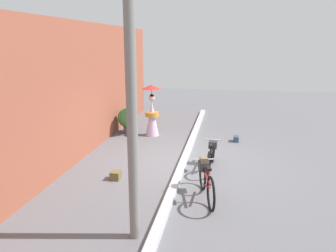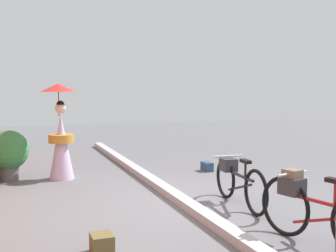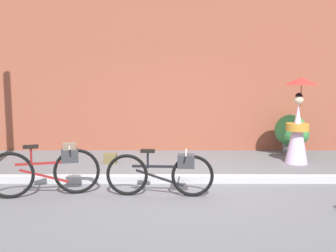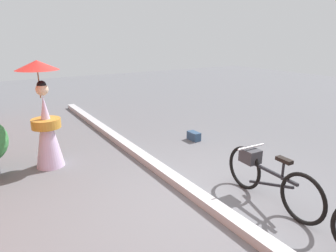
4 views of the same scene
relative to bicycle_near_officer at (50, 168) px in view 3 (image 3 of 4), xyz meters
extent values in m
plane|color=slate|center=(2.10, 0.75, -0.44)|extent=(30.00, 30.00, 0.00)
cube|color=brown|center=(2.10, 3.93, 1.52)|extent=(14.00, 0.40, 3.91)
cube|color=#B2B2B7|center=(2.10, 0.75, -0.38)|extent=(14.00, 0.20, 0.12)
torus|color=black|center=(0.40, 0.10, -0.08)|extent=(0.72, 0.23, 0.73)
torus|color=black|center=(-0.56, -0.14, -0.08)|extent=(0.72, 0.23, 0.73)
cube|color=maroon|center=(-0.08, -0.02, 0.08)|extent=(0.82, 0.24, 0.04)
cube|color=maroon|center=(-0.08, -0.02, -0.12)|extent=(0.71, 0.21, 0.26)
cylinder|color=maroon|center=(-0.26, -0.06, 0.20)|extent=(0.03, 0.03, 0.30)
cube|color=black|center=(-0.26, -0.06, 0.35)|extent=(0.24, 0.14, 0.05)
cylinder|color=silver|center=(0.30, 0.08, 0.34)|extent=(0.15, 0.47, 0.03)
cube|color=#333338|center=(0.30, 0.08, 0.19)|extent=(0.31, 0.28, 0.20)
cube|color=#72604C|center=(0.30, 0.08, 0.32)|extent=(0.23, 0.20, 0.14)
torus|color=black|center=(2.23, -0.05, -0.11)|extent=(0.66, 0.09, 0.66)
torus|color=black|center=(1.21, 0.01, -0.11)|extent=(0.66, 0.09, 0.66)
cube|color=black|center=(1.72, -0.02, 0.03)|extent=(0.86, 0.09, 0.04)
cube|color=black|center=(1.72, -0.02, -0.15)|extent=(0.75, 0.08, 0.27)
cylinder|color=black|center=(1.54, -0.01, 0.14)|extent=(0.03, 0.03, 0.27)
cube|color=black|center=(1.54, -0.01, 0.28)|extent=(0.22, 0.10, 0.05)
cylinder|color=silver|center=(2.13, -0.05, 0.26)|extent=(0.06, 0.48, 0.03)
cube|color=#333338|center=(2.13, -0.05, 0.12)|extent=(0.27, 0.23, 0.20)
cone|color=silver|center=(4.65, 2.28, 0.20)|extent=(0.48, 0.48, 1.28)
cylinder|color=#C1842D|center=(4.65, 2.28, 0.36)|extent=(0.49, 0.49, 0.16)
sphere|color=beige|center=(4.65, 2.28, 0.95)|extent=(0.21, 0.21, 0.21)
sphere|color=black|center=(4.65, 2.28, 1.02)|extent=(0.15, 0.15, 0.15)
cylinder|color=olive|center=(4.71, 2.31, 1.07)|extent=(0.02, 0.02, 0.55)
cone|color=red|center=(4.71, 2.31, 1.34)|extent=(0.71, 0.71, 0.16)
cylinder|color=#59595B|center=(4.83, 3.25, -0.30)|extent=(0.36, 0.36, 0.28)
sphere|color=#387F42|center=(4.83, 3.25, 0.15)|extent=(0.76, 0.76, 0.76)
sphere|color=#387F42|center=(5.02, 3.14, 0.06)|extent=(0.42, 0.42, 0.42)
cube|color=brown|center=(0.59, 2.28, -0.34)|extent=(0.27, 0.23, 0.21)
cube|color=brown|center=(0.59, 2.21, -0.28)|extent=(0.23, 0.08, 0.07)
camera|label=1|loc=(-6.70, -0.38, 2.90)|focal=35.14mm
camera|label=2|loc=(-3.88, 3.13, 1.34)|focal=46.03mm
camera|label=3|loc=(1.85, -5.69, 1.38)|focal=39.82mm
camera|label=4|loc=(-0.69, 3.13, 1.79)|focal=32.12mm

